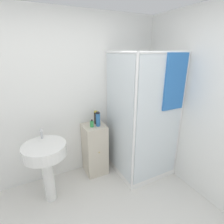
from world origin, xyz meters
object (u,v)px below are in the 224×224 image
object	(u,v)px
sink	(46,158)
shampoo_bottle_tall_black	(96,118)
soap_dispenser	(92,124)
shampoo_bottle_blue	(98,119)

from	to	relation	value
sink	shampoo_bottle_tall_black	bearing A→B (deg)	22.01
shampoo_bottle_tall_black	soap_dispenser	bearing A→B (deg)	-140.97
shampoo_bottle_tall_black	shampoo_bottle_blue	world-z (taller)	shampoo_bottle_blue
sink	soap_dispenser	distance (m)	0.80
sink	shampoo_bottle_blue	world-z (taller)	shampoo_bottle_blue
shampoo_bottle_tall_black	shampoo_bottle_blue	size ratio (longest dim) A/B	0.95
soap_dispenser	shampoo_bottle_tall_black	xyz separation A→B (m)	(0.10, 0.08, 0.06)
shampoo_bottle_blue	soap_dispenser	bearing A→B (deg)	172.46
shampoo_bottle_tall_black	shampoo_bottle_blue	bearing A→B (deg)	-93.03
shampoo_bottle_blue	shampoo_bottle_tall_black	bearing A→B (deg)	86.97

